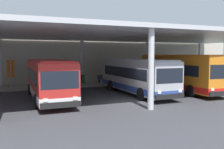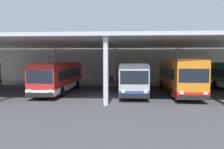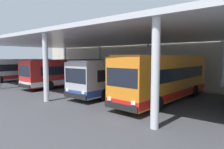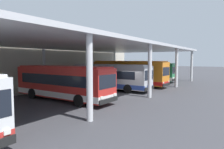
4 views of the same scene
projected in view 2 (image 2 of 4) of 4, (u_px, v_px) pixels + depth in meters
ground_plane at (108, 99)px, 18.56m from camera, size 200.00×200.00×0.00m
platform_kerb at (114, 83)px, 30.26m from camera, size 42.00×4.50×0.18m
station_building_facade at (115, 59)px, 33.24m from camera, size 48.00×1.60×7.38m
canopy_shelter at (112, 44)px, 23.67m from camera, size 40.00×17.00×5.55m
bus_second_bay at (60, 77)px, 22.57m from camera, size 2.82×10.56×3.17m
bus_middle_bay at (132, 77)px, 22.03m from camera, size 2.75×10.54×3.17m
bus_far_bay at (178, 76)px, 21.72m from camera, size 3.06×11.43×3.57m
bench_waiting at (130, 79)px, 30.15m from camera, size 1.80×0.45×0.92m
trash_bin at (111, 79)px, 30.18m from camera, size 0.52×0.52×0.98m
banner_sign at (57, 70)px, 29.80m from camera, size 0.70×0.12×3.20m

